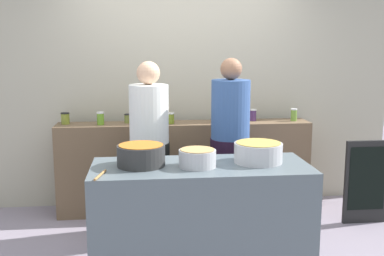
{
  "coord_description": "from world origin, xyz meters",
  "views": [
    {
      "loc": [
        -0.45,
        -3.79,
        1.79
      ],
      "look_at": [
        0.0,
        0.35,
        1.05
      ],
      "focal_mm": 43.65,
      "sensor_mm": 36.0,
      "label": 1
    }
  ],
  "objects_px": {
    "preserve_jar_1": "(101,118)",
    "cooking_pot_left": "(141,155)",
    "preserve_jar_4": "(171,118)",
    "cook_in_cap": "(230,154)",
    "preserve_jar_2": "(128,118)",
    "preserve_jar_5": "(218,117)",
    "preserve_jar_7": "(294,115)",
    "preserve_jar_0": "(65,118)",
    "chalkboard_sign": "(366,182)",
    "cook_with_tongs": "(150,157)",
    "wooden_spoon": "(100,175)",
    "cooking_pot_right": "(258,152)",
    "preserve_jar_3": "(139,118)",
    "cooking_pot_center": "(197,158)",
    "preserve_jar_6": "(253,115)"
  },
  "relations": [
    {
      "from": "preserve_jar_1",
      "to": "cooking_pot_left",
      "type": "relative_size",
      "value": 0.36
    },
    {
      "from": "preserve_jar_4",
      "to": "cook_in_cap",
      "type": "xyz_separation_m",
      "value": [
        0.53,
        -0.54,
        -0.28
      ]
    },
    {
      "from": "preserve_jar_2",
      "to": "cook_in_cap",
      "type": "height_order",
      "value": "cook_in_cap"
    },
    {
      "from": "preserve_jar_5",
      "to": "preserve_jar_7",
      "type": "height_order",
      "value": "preserve_jar_5"
    },
    {
      "from": "preserve_jar_0",
      "to": "chalkboard_sign",
      "type": "relative_size",
      "value": 0.14
    },
    {
      "from": "preserve_jar_2",
      "to": "preserve_jar_7",
      "type": "xyz_separation_m",
      "value": [
        1.8,
        -0.06,
        0.02
      ]
    },
    {
      "from": "cook_with_tongs",
      "to": "wooden_spoon",
      "type": "bearing_deg",
      "value": -109.16
    },
    {
      "from": "preserve_jar_5",
      "to": "cooking_pot_right",
      "type": "distance_m",
      "value": 1.3
    },
    {
      "from": "preserve_jar_3",
      "to": "cook_in_cap",
      "type": "distance_m",
      "value": 1.07
    },
    {
      "from": "cooking_pot_left",
      "to": "cooking_pot_center",
      "type": "xyz_separation_m",
      "value": [
        0.43,
        -0.08,
        -0.01
      ]
    },
    {
      "from": "wooden_spoon",
      "to": "cooking_pot_center",
      "type": "bearing_deg",
      "value": 14.53
    },
    {
      "from": "cooking_pot_center",
      "to": "cook_in_cap",
      "type": "distance_m",
      "value": 0.97
    },
    {
      "from": "wooden_spoon",
      "to": "cook_in_cap",
      "type": "bearing_deg",
      "value": 42.54
    },
    {
      "from": "preserve_jar_2",
      "to": "preserve_jar_5",
      "type": "distance_m",
      "value": 0.96
    },
    {
      "from": "chalkboard_sign",
      "to": "cook_with_tongs",
      "type": "bearing_deg",
      "value": -179.97
    },
    {
      "from": "cooking_pot_center",
      "to": "cook_with_tongs",
      "type": "height_order",
      "value": "cook_with_tongs"
    },
    {
      "from": "preserve_jar_5",
      "to": "cook_in_cap",
      "type": "distance_m",
      "value": 0.6
    },
    {
      "from": "preserve_jar_5",
      "to": "preserve_jar_7",
      "type": "bearing_deg",
      "value": 4.14
    },
    {
      "from": "preserve_jar_2",
      "to": "cook_in_cap",
      "type": "distance_m",
      "value": 1.2
    },
    {
      "from": "cooking_pot_left",
      "to": "cooking_pot_center",
      "type": "bearing_deg",
      "value": -10.09
    },
    {
      "from": "preserve_jar_1",
      "to": "preserve_jar_7",
      "type": "relative_size",
      "value": 0.99
    },
    {
      "from": "preserve_jar_6",
      "to": "chalkboard_sign",
      "type": "bearing_deg",
      "value": -30.83
    },
    {
      "from": "preserve_jar_3",
      "to": "cooking_pot_right",
      "type": "bearing_deg",
      "value": -54.11
    },
    {
      "from": "chalkboard_sign",
      "to": "cooking_pot_left",
      "type": "bearing_deg",
      "value": -160.44
    },
    {
      "from": "preserve_jar_7",
      "to": "preserve_jar_4",
      "type": "bearing_deg",
      "value": -178.39
    },
    {
      "from": "preserve_jar_3",
      "to": "cooking_pot_right",
      "type": "relative_size",
      "value": 0.35
    },
    {
      "from": "preserve_jar_2",
      "to": "preserve_jar_7",
      "type": "relative_size",
      "value": 0.72
    },
    {
      "from": "cooking_pot_center",
      "to": "cooking_pot_left",
      "type": "bearing_deg",
      "value": 169.91
    },
    {
      "from": "cooking_pot_left",
      "to": "cook_with_tongs",
      "type": "relative_size",
      "value": 0.23
    },
    {
      "from": "cook_with_tongs",
      "to": "cook_in_cap",
      "type": "distance_m",
      "value": 0.77
    },
    {
      "from": "preserve_jar_0",
      "to": "wooden_spoon",
      "type": "distance_m",
      "value": 1.76
    },
    {
      "from": "preserve_jar_6",
      "to": "chalkboard_sign",
      "type": "xyz_separation_m",
      "value": [
        1.03,
        -0.61,
        -0.61
      ]
    },
    {
      "from": "preserve_jar_6",
      "to": "wooden_spoon",
      "type": "distance_m",
      "value": 2.26
    },
    {
      "from": "preserve_jar_1",
      "to": "preserve_jar_3",
      "type": "bearing_deg",
      "value": -0.59
    },
    {
      "from": "preserve_jar_7",
      "to": "preserve_jar_6",
      "type": "bearing_deg",
      "value": 173.42
    },
    {
      "from": "preserve_jar_6",
      "to": "preserve_jar_3",
      "type": "bearing_deg",
      "value": -175.91
    },
    {
      "from": "preserve_jar_1",
      "to": "preserve_jar_3",
      "type": "height_order",
      "value": "same"
    },
    {
      "from": "cooking_pot_left",
      "to": "cook_in_cap",
      "type": "relative_size",
      "value": 0.22
    },
    {
      "from": "preserve_jar_1",
      "to": "wooden_spoon",
      "type": "relative_size",
      "value": 0.54
    },
    {
      "from": "preserve_jar_0",
      "to": "cook_in_cap",
      "type": "xyz_separation_m",
      "value": [
        1.64,
        -0.63,
        -0.28
      ]
    },
    {
      "from": "cooking_pot_right",
      "to": "cooking_pot_left",
      "type": "bearing_deg",
      "value": -179.3
    },
    {
      "from": "preserve_jar_0",
      "to": "cook_with_tongs",
      "type": "relative_size",
      "value": 0.07
    },
    {
      "from": "cooking_pot_left",
      "to": "preserve_jar_2",
      "type": "bearing_deg",
      "value": 95.56
    },
    {
      "from": "preserve_jar_6",
      "to": "preserve_jar_1",
      "type": "bearing_deg",
      "value": -177.03
    },
    {
      "from": "preserve_jar_0",
      "to": "cook_in_cap",
      "type": "relative_size",
      "value": 0.07
    },
    {
      "from": "wooden_spoon",
      "to": "cook_with_tongs",
      "type": "height_order",
      "value": "cook_with_tongs"
    },
    {
      "from": "cooking_pot_right",
      "to": "preserve_jar_2",
      "type": "bearing_deg",
      "value": 127.08
    },
    {
      "from": "preserve_jar_6",
      "to": "cooking_pot_center",
      "type": "height_order",
      "value": "preserve_jar_6"
    },
    {
      "from": "preserve_jar_3",
      "to": "cooking_pot_left",
      "type": "distance_m",
      "value": 1.33
    },
    {
      "from": "cooking_pot_left",
      "to": "chalkboard_sign",
      "type": "distance_m",
      "value": 2.44
    }
  ]
}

